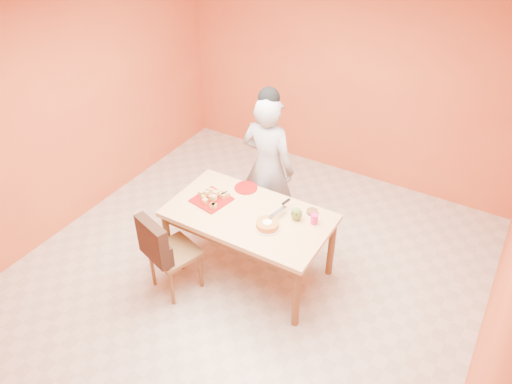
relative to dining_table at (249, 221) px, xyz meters
The scene contains 16 objects.
floor 0.69m from the dining_table, 85.07° to the right, with size 5.00×5.00×0.00m, color beige.
ceiling 2.04m from the dining_table, 85.07° to the right, with size 5.00×5.00×0.00m, color silver.
wall_back 2.43m from the dining_table, 89.63° to the left, with size 4.50×4.50×0.00m, color #D36330.
wall_left 2.34m from the dining_table, behind, with size 5.00×5.00×0.00m, color #D36330.
dining_table is the anchor object (origin of this frame).
dining_chair 0.80m from the dining_table, 131.43° to the right, with size 0.55×0.61×0.93m.
pastry_pile 0.46m from the dining_table, behind, with size 0.30×0.30×0.10m, color tan, non-canonical shape.
person 0.75m from the dining_table, 105.03° to the left, with size 0.62×0.40×1.69m, color gray.
pastry_platter 0.45m from the dining_table, behind, with size 0.33×0.33×0.02m, color maroon.
red_dinner_plate 0.44m from the dining_table, 125.35° to the left, with size 0.24×0.24×0.01m, color maroon.
white_cake_plate 0.29m from the dining_table, 18.77° to the right, with size 0.24×0.24×0.01m, color white.
sponge_cake 0.30m from the dining_table, 18.77° to the right, with size 0.22×0.22×0.05m, color orange.
cake_server 0.33m from the dining_table, 19.05° to the left, with size 0.05×0.24×0.01m, color silver.
egg_ornament 0.49m from the dining_table, 19.75° to the left, with size 0.11×0.09×0.14m, color olive.
magenta_glass 0.65m from the dining_table, 17.78° to the left, with size 0.07×0.07×0.10m, color #D11F73.
checker_tin 0.63m from the dining_table, 31.68° to the left, with size 0.11×0.11×0.03m, color #38210F.
Camera 1 is at (1.99, -3.07, 3.78)m, focal length 35.00 mm.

